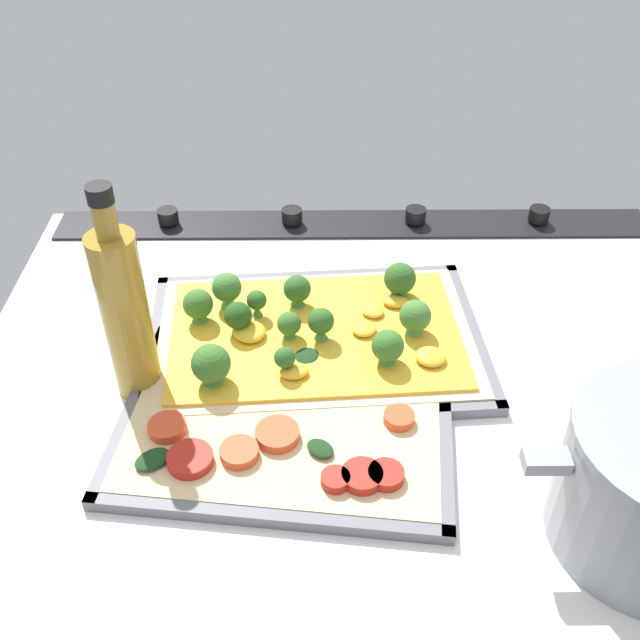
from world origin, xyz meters
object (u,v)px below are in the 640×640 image
Objects in this scene: broccoli_pizza at (311,331)px; oil_bottle at (125,312)px; baking_tray_front at (315,342)px; baking_tray_back at (286,422)px; veggie_pizza_back at (284,423)px.

oil_bottle is (17.83, 6.29, 7.80)cm from broccoli_pizza.
oil_bottle is (18.29, 6.32, 9.47)cm from baking_tray_front.
oil_bottle is at bearing 19.07° from baking_tray_front.
baking_tray_back is 1.04cm from veggie_pizza_back.
veggie_pizza_back is at bearing 76.43° from baking_tray_front.
broccoli_pizza is 1.03× the size of baking_tray_back.
oil_bottle is at bearing -22.97° from veggie_pizza_back.
oil_bottle reaches higher than baking_tray_back.
baking_tray_back is at bearing 76.09° from baking_tray_front.
broccoli_pizza is 1.53× the size of oil_bottle.
oil_bottle is at bearing -20.45° from baking_tray_back.
broccoli_pizza is at bearing -160.57° from oil_bottle.
veggie_pizza_back is at bearing 82.10° from baking_tray_back.
baking_tray_front is 1.19× the size of veggie_pizza_back.
oil_bottle is (15.31, -5.71, 9.47)cm from baking_tray_back.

